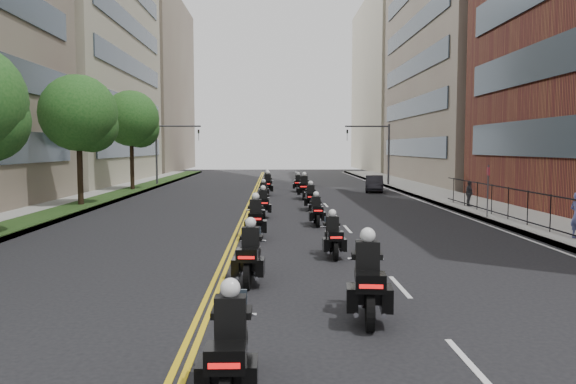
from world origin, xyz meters
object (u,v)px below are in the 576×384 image
object	(u,v)px
motorcycle_11	(298,184)
parked_sedan	(374,184)
motorcycle_0	(230,352)
motorcycle_12	(267,181)
motorcycle_4	(256,220)
motorcycle_1	(368,283)
motorcycle_2	(250,257)
motorcycle_7	(311,198)
motorcycle_9	(304,188)
motorcycle_10	(268,186)
motorcycle_6	(263,205)
motorcycle_8	(263,194)
pedestrian_c	(469,193)
motorcycle_5	(316,212)
motorcycle_3	(333,238)

from	to	relation	value
motorcycle_11	parked_sedan	world-z (taller)	motorcycle_11
motorcycle_0	parked_sedan	world-z (taller)	motorcycle_0
motorcycle_12	motorcycle_4	bearing A→B (deg)	-93.04
motorcycle_1	motorcycle_2	size ratio (longest dim) A/B	1.10
motorcycle_7	parked_sedan	distance (m)	14.15
motorcycle_9	motorcycle_10	distance (m)	3.97
motorcycle_9	motorcycle_1	bearing A→B (deg)	-85.57
motorcycle_12	motorcycle_6	bearing A→B (deg)	-92.66
motorcycle_9	motorcycle_10	size ratio (longest dim) A/B	1.01
motorcycle_10	motorcycle_12	bearing A→B (deg)	92.78
motorcycle_2	motorcycle_8	world-z (taller)	motorcycle_2
motorcycle_8	pedestrian_c	bearing A→B (deg)	-11.47
motorcycle_0	motorcycle_8	bearing A→B (deg)	90.04
motorcycle_9	motorcycle_5	bearing A→B (deg)	-85.93
parked_sedan	motorcycle_2	bearing A→B (deg)	-96.30
motorcycle_0	motorcycle_3	bearing A→B (deg)	76.10
motorcycle_9	parked_sedan	xyz separation A→B (m)	(5.90, 6.22, -0.08)
motorcycle_6	motorcycle_12	distance (m)	19.87
motorcycle_3	motorcycle_9	bearing A→B (deg)	88.16
motorcycle_4	motorcycle_10	world-z (taller)	motorcycle_10
motorcycle_9	motorcycle_12	distance (m)	10.39
motorcycle_1	motorcycle_7	world-z (taller)	motorcycle_1
parked_sedan	pedestrian_c	size ratio (longest dim) A/B	2.67
motorcycle_2	motorcycle_6	world-z (taller)	motorcycle_2
motorcycle_1	parked_sedan	xyz separation A→B (m)	(6.06, 32.87, -0.09)
motorcycle_12	pedestrian_c	world-z (taller)	pedestrian_c
motorcycle_8	motorcycle_9	distance (m)	4.29
motorcycle_1	motorcycle_10	world-z (taller)	motorcycle_1
motorcycle_3	motorcycle_11	bearing A→B (deg)	88.58
motorcycle_11	motorcycle_12	xyz separation A→B (m)	(-2.46, 3.71, 0.02)
motorcycle_12	parked_sedan	bearing A→B (deg)	-26.97
motorcycle_0	pedestrian_c	xyz separation A→B (m)	(11.78, 23.99, 0.22)
motorcycle_2	motorcycle_5	bearing A→B (deg)	80.20
motorcycle_3	pedestrian_c	xyz separation A→B (m)	(9.28, 13.87, 0.28)
motorcycle_3	motorcycle_1	bearing A→B (deg)	-91.12
motorcycle_9	motorcycle_10	xyz separation A→B (m)	(-2.51, 3.08, -0.01)
motorcycle_2	motorcycle_7	world-z (taller)	motorcycle_2
motorcycle_11	motorcycle_12	bearing A→B (deg)	130.26
motorcycle_5	motorcycle_12	xyz separation A→B (m)	(-2.45, 22.94, 0.02)
motorcycle_3	motorcycle_7	world-z (taller)	motorcycle_7
motorcycle_3	motorcycle_9	size ratio (longest dim) A/B	0.83
motorcycle_5	motorcycle_12	distance (m)	23.07
motorcycle_11	motorcycle_8	bearing A→B (deg)	-98.16
motorcycle_10	motorcycle_12	xyz separation A→B (m)	(-0.09, 6.98, -0.09)
motorcycle_1	motorcycle_5	world-z (taller)	motorcycle_1
motorcycle_1	pedestrian_c	distance (m)	22.40
motorcycle_2	motorcycle_11	world-z (taller)	motorcycle_2
motorcycle_5	motorcycle_7	world-z (taller)	motorcycle_7
motorcycle_6	motorcycle_8	distance (m)	6.48
parked_sedan	motorcycle_3	bearing A→B (deg)	-93.21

